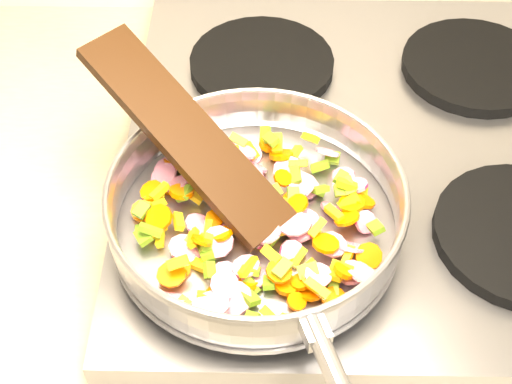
{
  "coord_description": "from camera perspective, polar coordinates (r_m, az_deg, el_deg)",
  "views": [
    {
      "loc": [
        -0.83,
        1.06,
        1.54
      ],
      "look_at": [
        -0.84,
        1.52,
        1.01
      ],
      "focal_mm": 50.0,
      "sensor_mm": 36.0,
      "label": 1
    }
  ],
  "objects": [
    {
      "name": "cooktop",
      "position": [
        0.88,
        9.52,
        2.87
      ],
      "size": [
        0.6,
        0.6,
        0.04
      ],
      "primitive_type": "cube",
      "color": "#939399",
      "rests_on": "counter_top"
    },
    {
      "name": "grate_fl",
      "position": [
        0.75,
        0.2,
        -3.11
      ],
      "size": [
        0.19,
        0.19,
        0.02
      ],
      "primitive_type": "cylinder",
      "color": "black",
      "rests_on": "cooktop"
    },
    {
      "name": "grate_bl",
      "position": [
        0.95,
        0.46,
        10.24
      ],
      "size": [
        0.19,
        0.19,
        0.02
      ],
      "primitive_type": "cylinder",
      "color": "black",
      "rests_on": "cooktop"
    },
    {
      "name": "grate_br",
      "position": [
        0.99,
        17.09,
        9.62
      ],
      "size": [
        0.19,
        0.19,
        0.02
      ],
      "primitive_type": "cylinder",
      "color": "black",
      "rests_on": "cooktop"
    },
    {
      "name": "saute_pan",
      "position": [
        0.72,
        0.05,
        -1.22
      ],
      "size": [
        0.35,
        0.5,
        0.06
      ],
      "rotation": [
        0.0,
        0.0,
        0.34
      ],
      "color": "#9E9EA5",
      "rests_on": "grate_fl"
    },
    {
      "name": "vegetable_heap",
      "position": [
        0.73,
        0.16,
        -2.46
      ],
      "size": [
        0.27,
        0.26,
        0.05
      ],
      "color": "yellow",
      "rests_on": "saute_pan"
    },
    {
      "name": "wooden_spatula",
      "position": [
        0.74,
        -5.72,
        4.7
      ],
      "size": [
        0.23,
        0.23,
        0.11
      ],
      "primitive_type": "cube",
      "rotation": [
        0.0,
        -0.37,
        2.38
      ],
      "color": "black",
      "rests_on": "saute_pan"
    }
  ]
}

